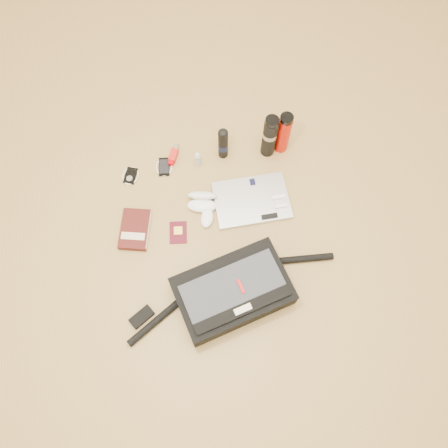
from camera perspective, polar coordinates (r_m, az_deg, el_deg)
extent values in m
plane|color=#A48044|center=(2.05, -0.12, -1.91)|extent=(4.00, 4.00, 0.00)
cube|color=black|center=(1.92, 1.13, -8.76)|extent=(0.54, 0.40, 0.12)
cube|color=#31343B|center=(1.86, 1.30, -8.60)|extent=(0.46, 0.31, 0.01)
cube|color=black|center=(1.84, 2.47, -11.10)|extent=(0.43, 0.14, 0.01)
cube|color=beige|center=(1.84, 2.47, -11.09)|extent=(0.08, 0.04, 0.02)
cube|color=#B40C09|center=(1.86, 2.21, -8.18)|extent=(0.03, 0.07, 0.02)
cylinder|color=black|center=(1.96, -8.82, -12.38)|extent=(0.27, 0.18, 0.03)
cylinder|color=black|center=(2.04, 9.98, -4.53)|extent=(0.30, 0.06, 0.03)
cube|color=black|center=(1.98, -10.69, -11.83)|extent=(0.12, 0.10, 0.02)
cube|color=#B5B5B8|center=(2.12, 3.63, 3.08)|extent=(0.36, 0.25, 0.02)
cube|color=black|center=(2.15, 3.74, 5.51)|extent=(0.03, 0.03, 0.00)
cube|color=white|center=(2.12, 7.15, 3.53)|extent=(0.06, 0.02, 0.01)
cube|color=white|center=(2.11, 7.43, 2.36)|extent=(0.06, 0.02, 0.01)
cube|color=black|center=(2.08, 5.96, 1.03)|extent=(0.08, 0.02, 0.01)
cube|color=#40110F|center=(2.09, -11.55, -0.70)|extent=(0.18, 0.23, 0.04)
cube|color=beige|center=(2.08, -9.81, -0.82)|extent=(0.05, 0.19, 0.03)
cube|color=beige|center=(2.06, -11.80, -1.55)|extent=(0.12, 0.06, 0.00)
cube|color=#470A15|center=(2.07, -6.00, -1.11)|extent=(0.09, 0.12, 0.00)
cube|color=gold|center=(2.07, -6.01, -0.85)|extent=(0.05, 0.05, 0.00)
ellipsoid|color=white|center=(2.08, -2.23, 0.79)|extent=(0.09, 0.11, 0.03)
ellipsoid|color=white|center=(2.10, -2.90, 2.41)|extent=(0.16, 0.10, 0.04)
ellipsoid|color=white|center=(2.10, -2.85, 3.74)|extent=(0.16, 0.10, 0.08)
ellipsoid|color=black|center=(2.10, -3.67, 2.48)|extent=(0.04, 0.03, 0.01)
ellipsoid|color=black|center=(2.09, -2.14, 2.43)|extent=(0.04, 0.03, 0.01)
cylinder|color=black|center=(2.09, -2.91, 2.48)|extent=(0.02, 0.01, 0.00)
cube|color=black|center=(2.24, -12.10, 6.19)|extent=(0.08, 0.10, 0.01)
cylinder|color=#AEAEB1|center=(2.22, -12.25, 5.85)|extent=(0.04, 0.04, 0.00)
torus|color=white|center=(2.24, -12.10, 6.20)|extent=(0.10, 0.10, 0.01)
cube|color=black|center=(2.23, -7.81, 7.40)|extent=(0.07, 0.11, 0.01)
cube|color=black|center=(2.23, -7.83, 7.47)|extent=(0.06, 0.09, 0.00)
torus|color=white|center=(2.23, -7.82, 7.41)|extent=(0.09, 0.09, 0.01)
cube|color=red|center=(2.25, -6.62, 8.87)|extent=(0.06, 0.08, 0.03)
cube|color=#B4000A|center=(2.23, -6.92, 7.93)|extent=(0.03, 0.03, 0.02)
cylinder|color=#B2B2B4|center=(2.27, -6.31, 9.83)|extent=(0.04, 0.05, 0.03)
cylinder|color=#98BED1|center=(2.19, -3.42, 8.36)|extent=(0.03, 0.03, 0.08)
cylinder|color=silver|center=(2.15, -3.49, 8.98)|extent=(0.02, 0.02, 0.02)
cylinder|color=white|center=(2.15, -3.50, 9.12)|extent=(0.01, 0.01, 0.01)
cylinder|color=black|center=(2.17, -0.12, 10.41)|extent=(0.06, 0.06, 0.20)
cylinder|color=black|center=(2.19, -0.12, 10.10)|extent=(0.06, 0.06, 0.04)
ellipsoid|color=black|center=(2.09, -0.13, 11.86)|extent=(0.06, 0.06, 0.02)
cylinder|color=black|center=(2.17, 5.94, 11.14)|extent=(0.07, 0.07, 0.24)
cylinder|color=#9D9DA0|center=(2.15, 6.02, 11.59)|extent=(0.07, 0.07, 0.03)
cylinder|color=black|center=(2.06, 6.31, 13.19)|extent=(0.07, 0.07, 0.02)
cylinder|color=#AE1105|center=(2.20, 7.75, 11.52)|extent=(0.09, 0.09, 0.24)
cylinder|color=black|center=(2.09, 8.20, 13.48)|extent=(0.08, 0.08, 0.02)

